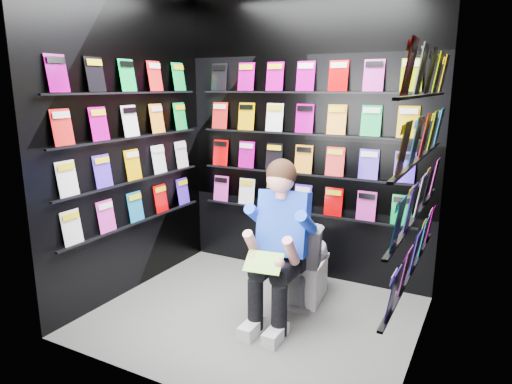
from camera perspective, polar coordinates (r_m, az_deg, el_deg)
The scene contains 13 objects.
floor at distance 3.73m, azimuth -0.28°, elevation -15.27°, with size 2.40×2.40×0.00m, color slate.
wall_back at distance 4.22m, azimuth 6.19°, elevation 6.57°, with size 2.40×0.04×2.60m, color black.
wall_front at distance 2.50m, azimuth -11.25°, elevation 1.89°, with size 2.40×0.04×2.60m, color black.
wall_left at distance 4.02m, azimuth -15.61°, elevation 5.85°, with size 0.04×2.00×2.60m, color black.
wall_right at distance 2.95m, azimuth 20.70°, elevation 3.01°, with size 0.04×2.00×2.60m, color black.
comics_back at distance 4.19m, azimuth 6.04°, elevation 6.60°, with size 2.10×0.06×1.37m, color red, non-canonical shape.
comics_left at distance 4.00m, azimuth -15.30°, elevation 5.91°, with size 0.06×1.70×1.37m, color red, non-canonical shape.
comics_right at distance 2.96m, azimuth 20.13°, elevation 3.16°, with size 0.06×1.70×1.37m, color red, non-canonical shape.
toilet at distance 3.90m, azimuth 5.88°, elevation -8.11°, with size 0.42×0.75×0.73m, color white.
longbox at distance 3.96m, azimuth 6.54°, elevation -11.01°, with size 0.24×0.43×0.32m, color white.
longbox_lid at distance 3.89m, azimuth 6.60°, elevation -8.62°, with size 0.26×0.45×0.03m, color white.
reader at distance 3.44m, azimuth 3.62°, elevation -4.10°, with size 0.50×0.73×1.35m, color #0330D5, non-canonical shape.
held_comic at distance 3.20m, azimuth 0.96°, elevation -8.79°, with size 0.26×0.01×0.18m, color green.
Camera 1 is at (1.56, -2.89, 1.77)m, focal length 32.00 mm.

